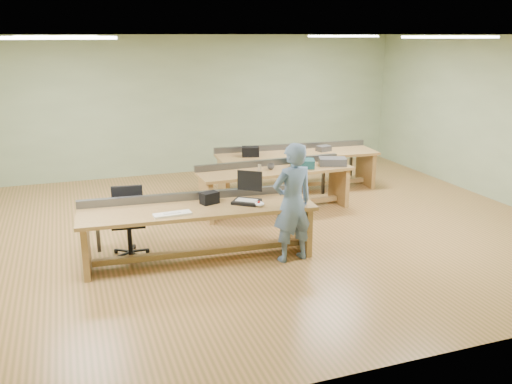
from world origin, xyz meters
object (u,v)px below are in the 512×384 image
camera_bag (209,198)px  parts_bin_teal (302,163)px  workbench_back (297,162)px  person (292,203)px  workbench_front (198,220)px  mug (271,167)px  workbench_mid (275,180)px  laptop_base (247,202)px  task_chair (129,231)px  drinks_can (260,168)px  parts_bin_grey (333,161)px

camera_bag → parts_bin_teal: size_ratio=0.58×
workbench_back → camera_bag: bearing=-128.9°
person → workbench_front: bearing=-30.7°
mug → person: bearing=-103.3°
mug → workbench_back: bearing=48.8°
workbench_mid → person: (-0.58, -2.13, 0.27)m
laptop_base → task_chair: size_ratio=0.38×
camera_bag → task_chair: (-1.08, 0.38, -0.48)m
task_chair → mug: 2.87m
workbench_mid → drinks_can: (-0.30, -0.05, 0.25)m
camera_bag → parts_bin_grey: 3.06m
workbench_mid → task_chair: task_chair is taller
workbench_mid → person: size_ratio=1.67×
workbench_back → laptop_base: 3.47m
drinks_can → person: bearing=-97.6°
camera_bag → parts_bin_grey: (2.67, 1.50, -0.02)m
mug → drinks_can: 0.23m
parts_bin_grey → workbench_back: bearing=98.6°
workbench_mid → person: bearing=-107.1°
workbench_mid → parts_bin_teal: 0.57m
workbench_front → laptop_base: bearing=-1.9°
task_chair → laptop_base: bearing=-12.0°
laptop_base → person: bearing=-2.0°
parts_bin_teal → mug: 0.58m
workbench_back → parts_bin_grey: parts_bin_grey is taller
workbench_back → person: (-1.49, -3.25, 0.26)m
workbench_mid → drinks_can: bearing=-172.5°
workbench_back → laptop_base: workbench_back is taller
laptop_base → drinks_can: (0.79, 1.66, 0.04)m
parts_bin_grey → drinks_can: parts_bin_grey is taller
person → parts_bin_teal: (1.08, 2.07, -0.00)m
workbench_mid → parts_bin_grey: bearing=-5.1°
laptop_base → workbench_back: bearing=92.1°
laptop_base → parts_bin_grey: bearing=74.4°
camera_bag → drinks_can: 1.98m
camera_bag → workbench_front: bearing=-176.2°
parts_bin_grey → drinks_can: bearing=179.5°
workbench_front → task_chair: (-0.88, 0.46, -0.21)m
person → drinks_can: size_ratio=14.43×
workbench_front → parts_bin_teal: bearing=38.8°
parts_bin_teal → workbench_mid: bearing=173.3°
workbench_front → mug: size_ratio=26.43×
person → drinks_can: bearing=-106.0°
mug → workbench_front: bearing=-136.0°
workbench_mid → parts_bin_grey: (1.08, -0.06, 0.26)m
laptop_base → parts_bin_grey: (2.18, 1.65, 0.05)m
person → parts_bin_teal: size_ratio=3.99×
workbench_front → mug: (1.70, 1.64, 0.23)m
laptop_base → parts_bin_grey: parts_bin_grey is taller
drinks_can → parts_bin_grey: bearing=-0.5°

